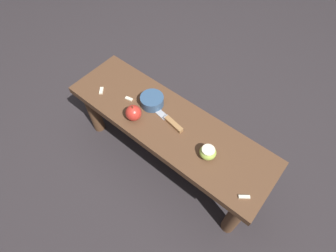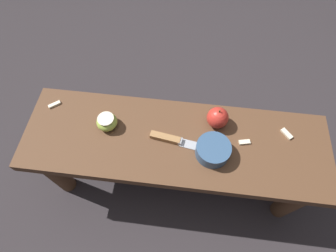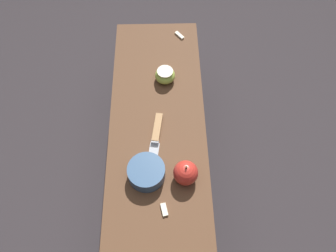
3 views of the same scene
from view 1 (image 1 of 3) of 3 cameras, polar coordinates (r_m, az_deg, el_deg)
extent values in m
plane|color=#2D282B|center=(1.60, -0.03, -7.07)|extent=(8.00, 8.00, 0.00)
cube|color=brown|center=(1.29, -0.04, 0.48)|extent=(1.10, 0.33, 0.04)
cylinder|color=brown|center=(1.42, 18.71, -11.70)|extent=(0.07, 0.07, 0.35)
cylinder|color=brown|center=(1.71, -10.55, 7.61)|extent=(0.07, 0.07, 0.35)
cylinder|color=brown|center=(1.33, 14.19, -18.61)|extent=(0.07, 0.07, 0.35)
cylinder|color=brown|center=(1.64, -15.86, 3.15)|extent=(0.07, 0.07, 0.35)
cube|color=#9EA0A5|center=(1.30, -2.03, 3.13)|extent=(0.11, 0.05, 0.00)
cube|color=#9EA0A5|center=(1.27, -0.41, 1.86)|extent=(0.02, 0.03, 0.02)
cube|color=#9E7042|center=(1.25, 1.25, 0.39)|extent=(0.11, 0.04, 0.02)
sphere|color=red|center=(1.26, -7.53, 2.85)|extent=(0.08, 0.08, 0.08)
cylinder|color=#4C3319|center=(1.23, -7.74, 4.03)|extent=(0.01, 0.01, 0.01)
ellipsoid|color=#9EB747|center=(1.16, 8.66, -5.70)|extent=(0.07, 0.07, 0.05)
cylinder|color=beige|center=(1.14, 8.80, -5.13)|extent=(0.06, 0.06, 0.00)
cube|color=beige|center=(1.37, -8.51, 5.88)|extent=(0.04, 0.02, 0.01)
cube|color=beige|center=(1.43, -14.31, 7.48)|extent=(0.04, 0.05, 0.01)
cube|color=beige|center=(1.13, 16.27, -14.58)|extent=(0.04, 0.04, 0.01)
cylinder|color=#335175|center=(1.32, -3.49, 5.54)|extent=(0.12, 0.12, 0.05)
camera|label=2|loc=(1.11, 17.65, 43.94)|focal=28.00mm
camera|label=3|loc=(1.13, -33.28, 47.75)|focal=35.00mm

